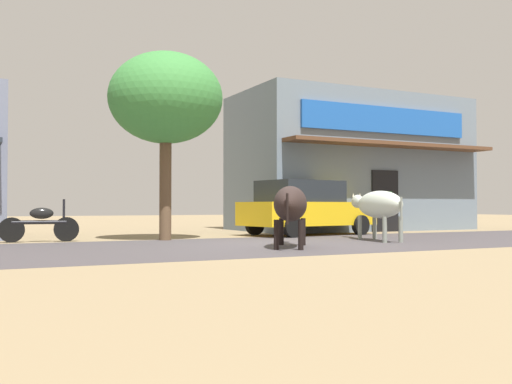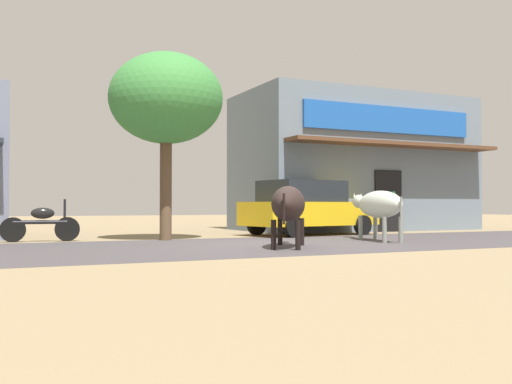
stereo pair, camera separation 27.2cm
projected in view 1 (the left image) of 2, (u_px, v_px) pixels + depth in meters
The scene contains 9 objects.
ground at pixel (274, 245), 13.50m from camera, with size 80.00×80.00×0.00m, color #917B59.
asphalt_road at pixel (274, 244), 13.50m from camera, with size 72.00×5.93×0.00m, color #474245.
storefront_right_club at pixel (350, 164), 22.13m from camera, with size 8.54×5.15×4.91m.
roadside_tree at pixel (166, 99), 15.28m from camera, with size 2.96×2.96×4.87m.
parked_hatchback_car at pixel (306, 207), 17.87m from camera, with size 4.36×2.50×1.64m.
parked_motorcycle at pixel (41, 223), 14.45m from camera, with size 1.87×0.30×1.05m.
cow_near_brown at pixel (291, 204), 12.62m from camera, with size 1.87×2.54×1.31m.
cow_far_dark at pixel (378, 205), 14.99m from camera, with size 1.09×2.83×1.27m.
pedestrian_by_shop at pixel (385, 205), 20.33m from camera, with size 0.30×0.61×1.59m.
Camera 1 is at (-6.36, -11.94, 0.90)m, focal length 41.36 mm.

